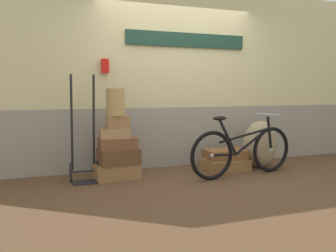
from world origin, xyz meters
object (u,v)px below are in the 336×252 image
at_px(wicker_basket, 115,102).
at_px(luggage_trolley, 84,154).
at_px(suitcase_4, 118,122).
at_px(suitcase_5, 225,165).
at_px(suitcase_6, 225,154).
at_px(suitcase_1, 119,156).
at_px(suitcase_2, 118,143).
at_px(burlap_sack, 260,144).
at_px(suitcase_3, 115,133).
at_px(bicycle, 243,151).
at_px(suitcase_0, 117,171).

bearing_deg(wicker_basket, luggage_trolley, 173.46).
distance_m(suitcase_4, suitcase_5, 1.78).
xyz_separation_m(suitcase_6, luggage_trolley, (-2.09, 0.03, 0.12)).
relative_size(suitcase_1, suitcase_2, 1.06).
xyz_separation_m(suitcase_4, suitcase_6, (1.64, 0.02, -0.54)).
bearing_deg(suitcase_4, suitcase_5, -0.57).
bearing_deg(burlap_sack, suitcase_3, 179.25).
bearing_deg(wicker_basket, bicycle, -13.17).
bearing_deg(suitcase_0, luggage_trolley, 172.64).
height_order(suitcase_1, suitcase_2, suitcase_2).
bearing_deg(bicycle, suitcase_6, 96.73).
bearing_deg(suitcase_5, burlap_sack, -1.42).
distance_m(suitcase_3, bicycle, 1.80).
bearing_deg(suitcase_6, wicker_basket, -174.17).
xyz_separation_m(suitcase_1, suitcase_2, (-0.01, 0.03, 0.18)).
bearing_deg(suitcase_2, suitcase_1, -78.53).
bearing_deg(suitcase_3, burlap_sack, 3.24).
xyz_separation_m(suitcase_3, wicker_basket, (0.01, -0.01, 0.42)).
distance_m(wicker_basket, luggage_trolley, 0.81).
relative_size(suitcase_0, suitcase_4, 2.00).
height_order(suitcase_5, bicycle, bicycle).
bearing_deg(suitcase_1, suitcase_4, 112.26).
bearing_deg(suitcase_2, wicker_basket, -143.37).
height_order(suitcase_0, burlap_sack, burlap_sack).
distance_m(suitcase_0, suitcase_3, 0.52).
bearing_deg(wicker_basket, suitcase_5, -0.56).
height_order(suitcase_1, luggage_trolley, luggage_trolley).
height_order(suitcase_3, suitcase_5, suitcase_3).
height_order(suitcase_0, suitcase_3, suitcase_3).
relative_size(suitcase_3, suitcase_4, 1.33).
distance_m(suitcase_1, burlap_sack, 2.23).
bearing_deg(suitcase_5, suitcase_1, 178.83).
bearing_deg(suitcase_4, wicker_basket, -170.50).
bearing_deg(suitcase_3, bicycle, -9.35).
xyz_separation_m(suitcase_2, suitcase_5, (1.63, -0.04, -0.41)).
relative_size(suitcase_5, suitcase_6, 1.08).
bearing_deg(suitcase_0, suitcase_1, -63.53).
height_order(suitcase_6, luggage_trolley, luggage_trolley).
height_order(wicker_basket, bicycle, wicker_basket).
relative_size(suitcase_4, suitcase_6, 0.51).
bearing_deg(suitcase_3, wicker_basket, -32.31).
height_order(suitcase_3, bicycle, bicycle).
bearing_deg(suitcase_6, luggage_trolley, -175.65).
bearing_deg(luggage_trolley, suitcase_2, -3.66).
bearing_deg(suitcase_1, suitcase_0, 115.53).
height_order(suitcase_0, suitcase_4, suitcase_4).
relative_size(suitcase_2, wicker_basket, 1.38).
xyz_separation_m(suitcase_2, suitcase_4, (-0.00, -0.02, 0.29)).
bearing_deg(suitcase_4, suitcase_6, 0.74).
distance_m(suitcase_0, bicycle, 1.78).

